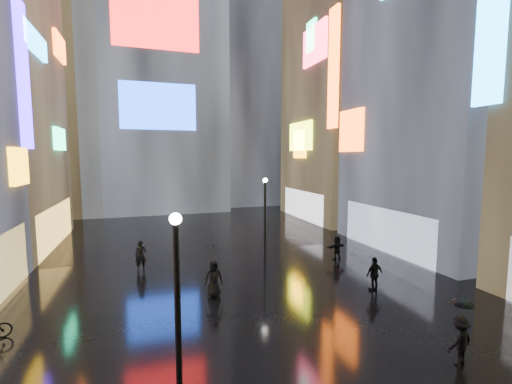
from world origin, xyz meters
name	(u,v)px	position (x,y,z in m)	size (l,w,h in m)	color
ground	(219,254)	(0.00, 20.00, 0.00)	(140.00, 140.00, 0.00)	black
building_right_mid	(451,35)	(15.98, 17.01, 14.99)	(10.28, 13.70, 30.00)	black
building_right_far	(346,86)	(15.98, 30.00, 13.98)	(10.28, 12.00, 28.00)	black
tower_main	(154,41)	(-3.00, 43.97, 21.01)	(16.00, 14.20, 42.00)	black
tower_flank_right	(242,83)	(9.00, 46.00, 17.00)	(12.00, 12.00, 34.00)	black
tower_flank_left	(55,99)	(-14.00, 42.00, 13.00)	(10.00, 10.00, 26.00)	black
lamp_near	(178,302)	(-4.00, 6.08, 2.94)	(0.30, 0.30, 5.20)	black
lamp_far	(265,213)	(2.66, 18.24, 2.94)	(0.30, 0.30, 5.20)	black
pedestrian_2	(460,341)	(4.61, 5.39, 0.78)	(1.01, 0.58, 1.56)	black
pedestrian_3	(374,274)	(5.88, 11.28, 0.84)	(0.98, 0.41, 1.68)	black
pedestrian_4	(214,279)	(-1.75, 13.02, 0.86)	(0.84, 0.55, 1.72)	black
pedestrian_5	(337,248)	(6.86, 16.31, 0.77)	(1.42, 0.45, 1.53)	black
pedestrian_6	(141,256)	(-5.03, 17.93, 0.88)	(0.64, 0.42, 1.76)	black
umbrella_1	(462,308)	(4.61, 5.39, 1.87)	(0.69, 0.69, 0.61)	black
umbrella_2	(213,252)	(-1.75, 13.02, 2.13)	(0.89, 0.91, 0.82)	black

